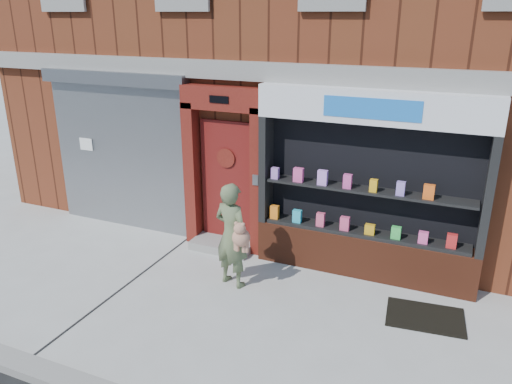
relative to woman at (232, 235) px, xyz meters
The scene contains 7 objects.
ground 1.08m from the woman, 87.49° to the right, with size 80.00×80.00×0.00m, color #9E9E99.
building 6.19m from the woman, 89.69° to the left, with size 12.00×8.16×8.00m.
shutter_bay 3.34m from the woman, 157.03° to the left, with size 3.10×0.30×3.04m.
red_door_bay 1.52m from the woman, 121.14° to the left, with size 1.52×0.58×2.90m.
pharmacy_bay 2.18m from the woman, 32.82° to the left, with size 3.50×0.41×3.00m.
woman is the anchor object (origin of this frame).
doormat 3.01m from the woman, ahead, with size 1.05×0.74×0.03m, color black.
Camera 1 is at (3.05, -5.53, 4.03)m, focal length 35.00 mm.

